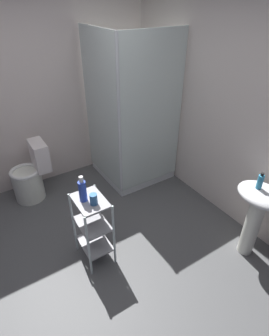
% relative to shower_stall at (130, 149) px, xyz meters
% --- Properties ---
extents(ground_plane, '(4.20, 4.20, 0.02)m').
position_rel_shower_stall_xyz_m(ground_plane, '(1.19, -1.23, -0.47)').
color(ground_plane, '#525355').
extents(wall_back, '(4.20, 0.14, 2.50)m').
position_rel_shower_stall_xyz_m(wall_back, '(1.20, 0.62, 0.79)').
color(wall_back, silver).
rests_on(wall_back, ground_plane).
extents(wall_left, '(0.10, 4.20, 2.50)m').
position_rel_shower_stall_xyz_m(wall_left, '(-0.66, -1.23, 0.79)').
color(wall_left, silver).
rests_on(wall_left, ground_plane).
extents(shower_stall, '(0.92, 0.92, 2.00)m').
position_rel_shower_stall_xyz_m(shower_stall, '(0.00, 0.00, 0.00)').
color(shower_stall, white).
rests_on(shower_stall, ground_plane).
extents(pedestal_sink, '(0.46, 0.37, 0.81)m').
position_rel_shower_stall_xyz_m(pedestal_sink, '(1.82, 0.29, 0.12)').
color(pedestal_sink, white).
rests_on(pedestal_sink, ground_plane).
extents(toilet, '(0.37, 0.49, 0.76)m').
position_rel_shower_stall_xyz_m(toilet, '(-0.29, -1.32, -0.15)').
color(toilet, white).
rests_on(toilet, ground_plane).
extents(storage_cart, '(0.38, 0.28, 0.74)m').
position_rel_shower_stall_xyz_m(storage_cart, '(1.04, -1.06, -0.03)').
color(storage_cart, silver).
rests_on(storage_cart, ground_plane).
extents(hand_soap_bottle, '(0.05, 0.05, 0.16)m').
position_rel_shower_stall_xyz_m(hand_soap_bottle, '(1.79, 0.27, 0.42)').
color(hand_soap_bottle, '#389ED1').
rests_on(hand_soap_bottle, pedestal_sink).
extents(shampoo_bottle_blue, '(0.07, 0.07, 0.25)m').
position_rel_shower_stall_xyz_m(shampoo_bottle_blue, '(1.01, -1.11, 0.39)').
color(shampoo_bottle_blue, blue).
rests_on(shampoo_bottle_blue, storage_cart).
extents(rinse_cup, '(0.07, 0.07, 0.11)m').
position_rel_shower_stall_xyz_m(rinse_cup, '(1.11, -1.05, 0.33)').
color(rinse_cup, '#3870B2').
rests_on(rinse_cup, storage_cart).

